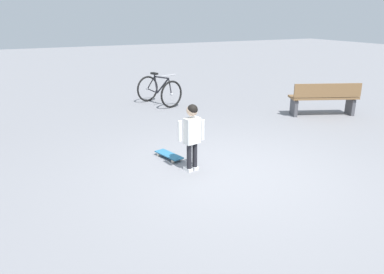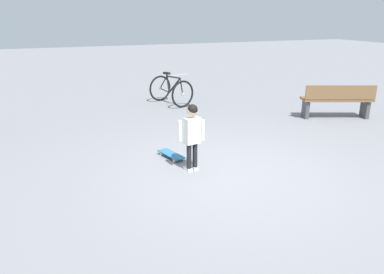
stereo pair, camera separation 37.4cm
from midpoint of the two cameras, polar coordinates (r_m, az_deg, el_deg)
The scene contains 5 objects.
ground_plane at distance 5.71m, azimuth 8.29°, elevation -5.71°, with size 50.00×50.00×0.00m, color gray.
child_person at distance 5.55m, azimuth 1.93°, elevation 1.02°, with size 0.21×0.40×1.06m.
skateboard at distance 6.25m, azimuth -1.53°, elevation -2.75°, with size 0.61×0.33×0.07m.
bicycle_near at distance 9.99m, azimuth -2.20°, elevation 7.26°, with size 1.23×1.00×0.85m.
street_bench at distance 9.28m, azimuth 22.68°, elevation 5.26°, with size 1.01×1.65×0.80m.
Camera 2 is at (4.54, -2.52, 2.32)m, focal length 34.42 mm.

